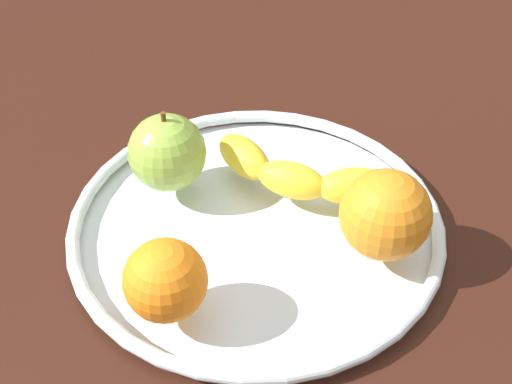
{
  "coord_description": "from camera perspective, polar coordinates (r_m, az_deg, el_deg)",
  "views": [
    {
      "loc": [
        11.33,
        -43.11,
        44.91
      ],
      "look_at": [
        0.0,
        0.0,
        4.8
      ],
      "focal_mm": 50.07,
      "sensor_mm": 36.0,
      "label": 1
    }
  ],
  "objects": [
    {
      "name": "apple",
      "position": [
        0.64,
        -7.12,
        3.16
      ],
      "size": [
        7.02,
        7.02,
        7.82
      ],
      "color": "#8FB642",
      "rests_on": "fruit_bowl"
    },
    {
      "name": "orange_front_left",
      "position": [
        0.58,
        10.3,
        -1.78
      ],
      "size": [
        7.47,
        7.47,
        7.47
      ],
      "primitive_type": "sphere",
      "color": "orange",
      "rests_on": "fruit_bowl"
    },
    {
      "name": "ground_plane",
      "position": [
        0.65,
        0.0,
        -4.48
      ],
      "size": [
        140.74,
        140.74,
        4.0
      ],
      "primitive_type": "cube",
      "color": "black"
    },
    {
      "name": "orange_back_right",
      "position": [
        0.53,
        -7.26,
        -7.02
      ],
      "size": [
        6.37,
        6.37,
        6.37
      ],
      "primitive_type": "sphere",
      "color": "orange",
      "rests_on": "fruit_bowl"
    },
    {
      "name": "banana",
      "position": [
        0.64,
        3.52,
        1.41
      ],
      "size": [
        17.95,
        7.42,
        3.25
      ],
      "rotation": [
        0.0,
        0.0,
        -0.14
      ],
      "color": "yellow",
      "rests_on": "fruit_bowl"
    },
    {
      "name": "fruit_bowl",
      "position": [
        0.63,
        0.0,
        -2.64
      ],
      "size": [
        32.85,
        32.85,
        1.8
      ],
      "color": "silver",
      "rests_on": "ground_plane"
    }
  ]
}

